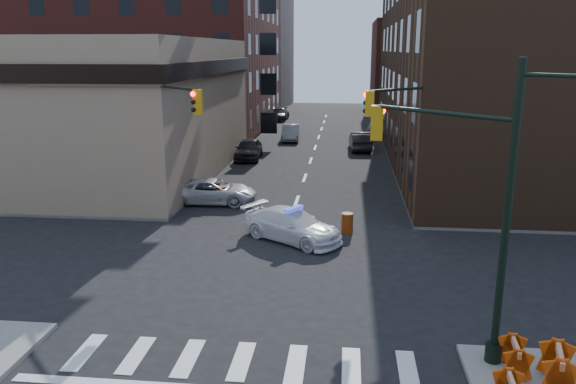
% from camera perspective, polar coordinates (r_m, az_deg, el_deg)
% --- Properties ---
extents(ground, '(140.00, 140.00, 0.00)m').
position_cam_1_polar(ground, '(22.18, -1.47, -7.75)').
color(ground, black).
rests_on(ground, ground).
extents(sidewalk_nw, '(34.00, 54.50, 0.15)m').
position_cam_1_polar(sidewalk_nw, '(59.60, -19.71, 5.51)').
color(sidewalk_nw, gray).
rests_on(sidewalk_nw, ground).
extents(sidewalk_ne, '(34.00, 54.50, 0.15)m').
position_cam_1_polar(sidewalk_ne, '(57.46, 26.71, 4.52)').
color(sidewalk_ne, gray).
rests_on(sidewalk_ne, ground).
extents(bank_building, '(22.00, 22.00, 9.00)m').
position_cam_1_polar(bank_building, '(41.99, -22.24, 8.03)').
color(bank_building, '#997F64').
rests_on(bank_building, ground).
extents(apartment_block, '(25.00, 25.00, 24.00)m').
position_cam_1_polar(apartment_block, '(64.10, -13.95, 17.19)').
color(apartment_block, '#5A211C').
rests_on(apartment_block, ground).
extents(commercial_row_ne, '(14.00, 34.00, 14.00)m').
position_cam_1_polar(commercial_row_ne, '(44.11, 19.93, 11.75)').
color(commercial_row_ne, '#472E1C').
rests_on(commercial_row_ne, ground).
extents(filler_nw, '(20.00, 18.00, 16.00)m').
position_cam_1_polar(filler_nw, '(84.48, -6.99, 13.98)').
color(filler_nw, brown).
rests_on(filler_nw, ground).
extents(filler_ne, '(16.00, 16.00, 12.00)m').
position_cam_1_polar(filler_ne, '(79.22, 14.54, 12.17)').
color(filler_ne, '#5A211C').
rests_on(filler_ne, ground).
extents(signal_pole_se, '(5.40, 5.27, 8.00)m').
position_cam_1_polar(signal_pole_se, '(15.67, 18.07, -0.12)').
color(signal_pole_se, black).
rests_on(signal_pole_se, sidewalk_se).
extents(signal_pole_nw, '(3.58, 3.67, 8.00)m').
position_cam_1_polar(signal_pole_nw, '(27.39, -12.34, 5.60)').
color(signal_pole_nw, black).
rests_on(signal_pole_nw, sidewalk_nw).
extents(signal_pole_ne, '(3.67, 3.58, 8.00)m').
position_cam_1_polar(signal_pole_ne, '(26.22, 12.83, 5.20)').
color(signal_pole_ne, black).
rests_on(signal_pole_ne, sidewalk_ne).
extents(tree_ne_near, '(3.00, 3.00, 4.85)m').
position_cam_1_polar(tree_ne_near, '(46.87, 11.96, 8.07)').
color(tree_ne_near, black).
rests_on(tree_ne_near, sidewalk_ne).
extents(tree_ne_far, '(3.00, 3.00, 4.85)m').
position_cam_1_polar(tree_ne_far, '(54.80, 11.14, 8.97)').
color(tree_ne_far, black).
rests_on(tree_ne_far, sidewalk_ne).
extents(police_car, '(5.11, 4.27, 1.40)m').
position_cam_1_polar(police_car, '(25.07, 0.42, -3.41)').
color(police_car, white).
rests_on(police_car, ground).
extents(pickup, '(4.94, 2.40, 1.35)m').
position_cam_1_polar(pickup, '(31.41, -7.66, 0.08)').
color(pickup, silver).
rests_on(pickup, ground).
extents(parked_car_wnear, '(2.09, 4.76, 1.59)m').
position_cam_1_polar(parked_car_wnear, '(43.88, -4.02, 4.39)').
color(parked_car_wnear, black).
rests_on(parked_car_wnear, ground).
extents(parked_car_wfar, '(1.78, 4.55, 1.48)m').
position_cam_1_polar(parked_car_wfar, '(52.88, 0.30, 6.05)').
color(parked_car_wfar, '#92959A').
rests_on(parked_car_wfar, ground).
extents(parked_car_wdeep, '(2.22, 5.12, 1.47)m').
position_cam_1_polar(parked_car_wdeep, '(68.45, -0.92, 7.93)').
color(parked_car_wdeep, black).
rests_on(parked_car_wdeep, ground).
extents(parked_car_enear, '(1.94, 4.83, 1.56)m').
position_cam_1_polar(parked_car_enear, '(48.17, 7.36, 5.17)').
color(parked_car_enear, black).
rests_on(parked_car_enear, ground).
extents(parked_car_efar, '(1.99, 4.24, 1.40)m').
position_cam_1_polar(parked_car_efar, '(56.68, 8.84, 6.40)').
color(parked_car_efar, '#969A9F').
rests_on(parked_car_efar, ground).
extents(pedestrian_a, '(0.63, 0.44, 1.65)m').
position_cam_1_polar(pedestrian_a, '(32.91, -17.32, 0.73)').
color(pedestrian_a, black).
rests_on(pedestrian_a, sidewalk_nw).
extents(pedestrian_b, '(1.19, 1.10, 1.96)m').
position_cam_1_polar(pedestrian_b, '(32.69, -16.03, 1.02)').
color(pedestrian_b, black).
rests_on(pedestrian_b, sidewalk_nw).
extents(pedestrian_c, '(1.01, 1.04, 1.75)m').
position_cam_1_polar(pedestrian_c, '(34.11, -19.63, 1.10)').
color(pedestrian_c, '#202430').
rests_on(pedestrian_c, sidewalk_nw).
extents(barrel_road, '(0.69, 0.69, 0.96)m').
position_cam_1_polar(barrel_road, '(26.25, 6.04, -3.17)').
color(barrel_road, '#EF590B').
rests_on(barrel_road, ground).
extents(barrel_bank, '(0.70, 0.70, 1.05)m').
position_cam_1_polar(barrel_bank, '(30.99, -6.87, -0.39)').
color(barrel_bank, '#C03109').
rests_on(barrel_bank, ground).
extents(barricade_se_a, '(0.67, 1.18, 0.85)m').
position_cam_1_polar(barricade_se_a, '(16.26, 22.02, -15.31)').
color(barricade_se_a, red).
rests_on(barricade_se_a, sidewalk_se).
extents(barricade_se_b, '(0.96, 1.45, 1.00)m').
position_cam_1_polar(barricade_se_b, '(16.02, 25.73, -15.86)').
color(barricade_se_b, '#D63C0A').
rests_on(barricade_se_b, sidewalk_se).
extents(barricade_nw_a, '(1.35, 0.80, 0.96)m').
position_cam_1_polar(barricade_nw_a, '(31.20, -15.17, -0.49)').
color(barricade_nw_a, '#DC3E0A').
rests_on(barricade_nw_a, sidewalk_nw).
extents(barricade_nw_b, '(1.37, 0.85, 0.96)m').
position_cam_1_polar(barricade_nw_b, '(32.03, -21.14, -0.59)').
color(barricade_nw_b, '#D84A0A').
rests_on(barricade_nw_b, sidewalk_nw).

